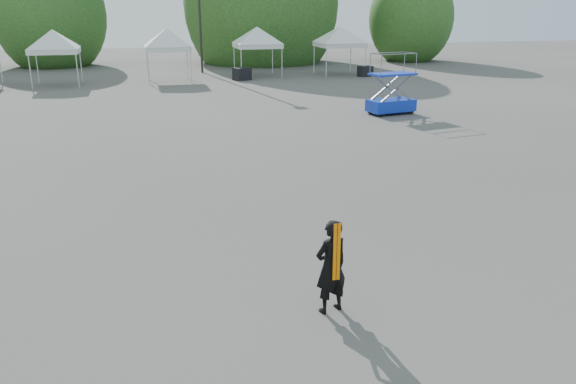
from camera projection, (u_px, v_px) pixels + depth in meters
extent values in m
plane|color=#474442|center=(235.00, 252.00, 11.12)|extent=(120.00, 120.00, 0.00)
cylinder|color=black|center=(199.00, 5.00, 39.72)|extent=(0.16, 0.16, 9.50)
cylinder|color=#382314|center=(55.00, 52.00, 45.54)|extent=(0.36, 0.36, 2.27)
ellipsoid|color=#224D19|center=(50.00, 15.00, 44.66)|extent=(4.16, 4.16, 4.78)
cylinder|color=#382314|center=(262.00, 46.00, 48.65)|extent=(0.36, 0.36, 2.80)
ellipsoid|color=#224D19|center=(261.00, 4.00, 47.57)|extent=(5.12, 5.12, 5.89)
cylinder|color=#382314|center=(409.00, 49.00, 50.07)|extent=(0.36, 0.36, 2.10)
ellipsoid|color=#224D19|center=(411.00, 18.00, 49.25)|extent=(3.84, 3.84, 4.42)
cylinder|color=silver|center=(1.00, 67.00, 35.37)|extent=(0.06, 0.06, 2.00)
cylinder|color=silver|center=(30.00, 72.00, 32.71)|extent=(0.06, 0.06, 2.00)
cylinder|color=silver|center=(77.00, 71.00, 33.34)|extent=(0.06, 0.06, 2.00)
cylinder|color=silver|center=(37.00, 67.00, 35.10)|extent=(0.06, 0.06, 2.00)
cylinder|color=silver|center=(81.00, 66.00, 35.73)|extent=(0.06, 0.06, 2.00)
cube|color=silver|center=(55.00, 51.00, 33.88)|extent=(2.80, 2.80, 0.30)
pyramid|color=silver|center=(52.00, 29.00, 33.48)|extent=(3.96, 3.96, 1.10)
cylinder|color=silver|center=(149.00, 68.00, 34.60)|extent=(0.06, 0.06, 2.00)
cylinder|color=silver|center=(191.00, 67.00, 35.23)|extent=(0.06, 0.06, 2.00)
cylinder|color=silver|center=(148.00, 64.00, 36.99)|extent=(0.06, 0.06, 2.00)
cylinder|color=silver|center=(187.00, 63.00, 37.62)|extent=(0.06, 0.06, 2.00)
cube|color=silver|center=(168.00, 48.00, 35.77)|extent=(2.80, 2.80, 0.30)
pyramid|color=silver|center=(166.00, 28.00, 35.38)|extent=(3.96, 3.96, 1.10)
cylinder|color=silver|center=(241.00, 64.00, 37.14)|extent=(0.06, 0.06, 2.00)
cylinder|color=silver|center=(282.00, 63.00, 37.81)|extent=(0.06, 0.06, 2.00)
cylinder|color=silver|center=(234.00, 60.00, 39.69)|extent=(0.06, 0.06, 2.00)
cylinder|color=silver|center=(273.00, 59.00, 40.36)|extent=(0.06, 0.06, 2.00)
cube|color=silver|center=(257.00, 46.00, 38.41)|extent=(2.98, 2.98, 0.30)
pyramid|color=silver|center=(257.00, 27.00, 38.02)|extent=(4.22, 4.22, 1.10)
cylinder|color=silver|center=(326.00, 63.00, 38.00)|extent=(0.06, 0.06, 2.00)
cylinder|color=silver|center=(365.00, 62.00, 38.69)|extent=(0.06, 0.06, 2.00)
cylinder|color=silver|center=(314.00, 59.00, 40.60)|extent=(0.06, 0.06, 2.00)
cylinder|color=silver|center=(351.00, 58.00, 41.28)|extent=(0.06, 0.06, 2.00)
cube|color=silver|center=(340.00, 45.00, 39.30)|extent=(3.03, 3.03, 0.30)
pyramid|color=silver|center=(340.00, 26.00, 38.91)|extent=(4.28, 4.28, 1.10)
imported|color=black|center=(331.00, 267.00, 8.74)|extent=(0.65, 0.52, 1.55)
cube|color=orange|center=(335.00, 252.00, 8.50)|extent=(0.12, 0.02, 0.93)
cube|color=#0E2AB7|center=(391.00, 105.00, 25.28)|extent=(2.23, 1.39, 0.52)
cube|color=#0E2AB7|center=(393.00, 74.00, 24.85)|extent=(2.14, 1.33, 0.09)
cylinder|color=black|center=(381.00, 113.00, 24.67)|extent=(0.33, 0.18, 0.31)
cylinder|color=black|center=(410.00, 111.00, 25.29)|extent=(0.33, 0.18, 0.31)
cylinder|color=black|center=(371.00, 110.00, 25.42)|extent=(0.33, 0.18, 0.31)
cylinder|color=black|center=(399.00, 108.00, 26.04)|extent=(0.33, 0.18, 0.31)
cube|color=black|center=(242.00, 74.00, 36.92)|extent=(1.27, 1.15, 0.80)
cube|color=black|center=(365.00, 71.00, 38.93)|extent=(1.05, 0.90, 0.70)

